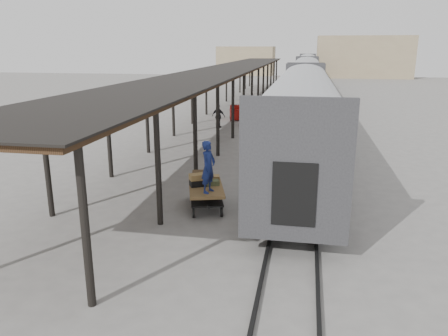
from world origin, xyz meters
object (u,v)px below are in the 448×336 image
at_px(porter, 208,167).
at_px(pedestrian, 218,116).
at_px(baggage_cart, 206,192).
at_px(luggage_tug, 235,113).

xyz_separation_m(porter, pedestrian, (-3.15, 17.39, -0.91)).
bearing_deg(porter, baggage_cart, 37.03).
distance_m(porter, pedestrian, 17.69).
bearing_deg(porter, luggage_tug, 22.76).
bearing_deg(luggage_tug, pedestrian, -111.98).
height_order(baggage_cart, pedestrian, pedestrian).
relative_size(baggage_cart, pedestrian, 1.49).
relative_size(luggage_tug, porter, 0.80).
distance_m(luggage_tug, pedestrian, 3.99).
height_order(baggage_cart, luggage_tug, luggage_tug).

